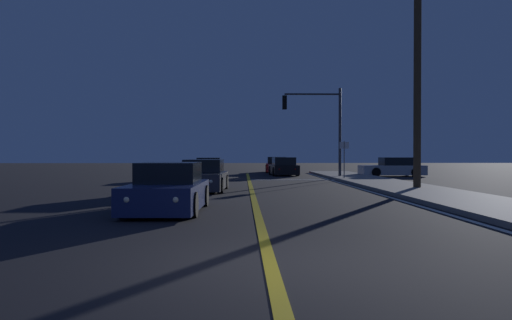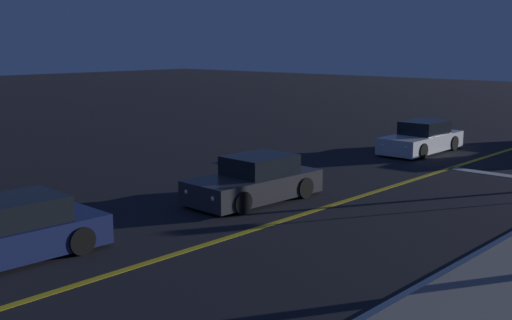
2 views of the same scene
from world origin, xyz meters
The scene contains 5 objects.
lane_line_center centered at (0.00, 12.19, 0.01)m, with size 0.20×41.43×0.01m, color gold.
lane_line_edge_right centered at (4.95, 12.19, 0.01)m, with size 0.16×41.43×0.01m, color silver.
car_following_oncoming_charcoal centered at (-2.07, 14.20, 0.58)m, with size 2.07×4.34×1.34m.
car_parked_curb_navy centered at (-2.44, 6.66, 0.58)m, with size 2.03×4.34×1.34m.
car_far_approaching_white centered at (-2.60, 25.44, 0.58)m, with size 1.86×4.66×1.34m.
Camera 2 is at (10.56, 0.41, 4.64)m, focal length 45.03 mm.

